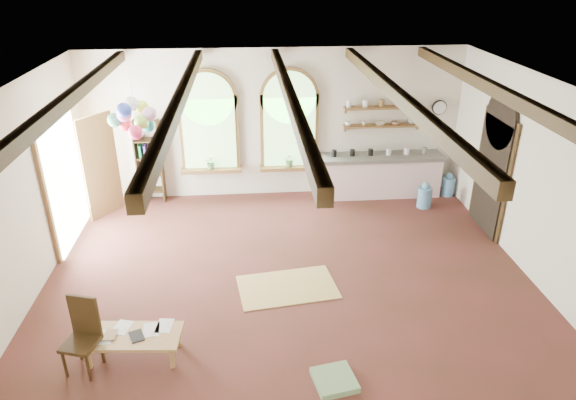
{
  "coord_description": "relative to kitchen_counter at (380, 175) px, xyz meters",
  "views": [
    {
      "loc": [
        -0.61,
        -7.07,
        4.85
      ],
      "look_at": [
        0.03,
        0.6,
        1.18
      ],
      "focal_mm": 32.0,
      "sensor_mm": 36.0,
      "label": 1
    }
  ],
  "objects": [
    {
      "name": "floor",
      "position": [
        -2.3,
        -3.2,
        -0.48
      ],
      "size": [
        8.0,
        8.0,
        0.0
      ],
      "primitive_type": "plane",
      "color": "#5B2925",
      "rests_on": "ground"
    },
    {
      "name": "ceiling_beams",
      "position": [
        -2.3,
        -3.2,
        2.62
      ],
      "size": [
        6.2,
        6.8,
        0.18
      ],
      "primitive_type": null,
      "color": "#3E2B13",
      "rests_on": "ceiling"
    },
    {
      "name": "window_left",
      "position": [
        -3.7,
        0.23,
        1.16
      ],
      "size": [
        1.3,
        0.28,
        2.2
      ],
      "color": "brown",
      "rests_on": "floor"
    },
    {
      "name": "window_right",
      "position": [
        -2.0,
        0.23,
        1.16
      ],
      "size": [
        1.3,
        0.28,
        2.2
      ],
      "color": "brown",
      "rests_on": "floor"
    },
    {
      "name": "left_doorway",
      "position": [
        -6.25,
        -1.4,
        0.67
      ],
      "size": [
        0.1,
        1.9,
        2.5
      ],
      "primitive_type": "cube",
      "color": "brown",
      "rests_on": "floor"
    },
    {
      "name": "right_doorway",
      "position": [
        1.65,
        -1.7,
        0.62
      ],
      "size": [
        0.1,
        1.3,
        2.4
      ],
      "primitive_type": "cube",
      "color": "black",
      "rests_on": "floor"
    },
    {
      "name": "kitchen_counter",
      "position": [
        0.0,
        0.0,
        0.0
      ],
      "size": [
        2.68,
        0.62,
        0.94
      ],
      "color": "#F9D3DB",
      "rests_on": "floor"
    },
    {
      "name": "wall_shelf_lower",
      "position": [
        0.0,
        0.18,
        1.07
      ],
      "size": [
        1.7,
        0.24,
        0.04
      ],
      "primitive_type": "cube",
      "color": "brown",
      "rests_on": "wall_back"
    },
    {
      "name": "wall_shelf_upper",
      "position": [
        0.0,
        0.18,
        1.47
      ],
      "size": [
        1.7,
        0.24,
        0.04
      ],
      "primitive_type": "cube",
      "color": "brown",
      "rests_on": "wall_back"
    },
    {
      "name": "wall_clock",
      "position": [
        1.25,
        0.25,
        1.42
      ],
      "size": [
        0.32,
        0.04,
        0.32
      ],
      "primitive_type": "cylinder",
      "rotation": [
        1.57,
        0.0,
        0.0
      ],
      "color": "black",
      "rests_on": "wall_back"
    },
    {
      "name": "bookshelf",
      "position": [
        -5.0,
        0.12,
        0.42
      ],
      "size": [
        0.53,
        0.32,
        1.8
      ],
      "color": "#3E2B13",
      "rests_on": "floor"
    },
    {
      "name": "coffee_table",
      "position": [
        -4.5,
        -4.81,
        -0.16
      ],
      "size": [
        1.3,
        0.68,
        0.36
      ],
      "color": "#B07B50",
      "rests_on": "floor"
    },
    {
      "name": "side_chair",
      "position": [
        -5.09,
        -4.98,
        -0.18
      ],
      "size": [
        0.5,
        0.5,
        1.02
      ],
      "color": "#3E2B13",
      "rests_on": "floor"
    },
    {
      "name": "floor_mat",
      "position": [
        -2.34,
        -3.4,
        -0.47
      ],
      "size": [
        1.67,
        1.17,
        0.02
      ],
      "primitive_type": "cube",
      "rotation": [
        0.0,
        0.0,
        0.14
      ],
      "color": "tan",
      "rests_on": "floor"
    },
    {
      "name": "floor_cushion",
      "position": [
        -1.92,
        -5.5,
        -0.43
      ],
      "size": [
        0.59,
        0.59,
        0.09
      ],
      "primitive_type": "cube",
      "rotation": [
        0.0,
        0.0,
        0.19
      ],
      "color": "#6D9466",
      "rests_on": "floor"
    },
    {
      "name": "water_jug_a",
      "position": [
        0.8,
        -0.7,
        -0.23
      ],
      "size": [
        0.3,
        0.3,
        0.57
      ],
      "color": "#5992BF",
      "rests_on": "floor"
    },
    {
      "name": "water_jug_b",
      "position": [
        1.52,
        -0.16,
        -0.25
      ],
      "size": [
        0.28,
        0.28,
        0.53
      ],
      "color": "#5992BF",
      "rests_on": "floor"
    },
    {
      "name": "balloon_cluster",
      "position": [
        -4.83,
        -1.46,
        1.86
      ],
      "size": [
        0.87,
        0.96,
        1.16
      ],
      "color": "silver",
      "rests_on": "floor"
    },
    {
      "name": "table_book",
      "position": [
        -4.87,
        -4.79,
        -0.11
      ],
      "size": [
        0.17,
        0.24,
        0.02
      ],
      "primitive_type": "imported",
      "rotation": [
        0.0,
        0.0,
        -0.03
      ],
      "color": "olive",
      "rests_on": "coffee_table"
    },
    {
      "name": "tablet",
      "position": [
        -4.44,
        -4.84,
        -0.11
      ],
      "size": [
        0.25,
        0.29,
        0.01
      ],
      "primitive_type": "cube",
      "rotation": [
        0.0,
        0.0,
        0.4
      ],
      "color": "black",
      "rests_on": "coffee_table"
    },
    {
      "name": "potted_plant_left",
      "position": [
        -3.7,
        0.12,
        0.37
      ],
      "size": [
        0.27,
        0.23,
        0.3
      ],
      "primitive_type": "imported",
      "color": "#598C4C",
      "rests_on": "window_left"
    },
    {
      "name": "potted_plant_right",
      "position": [
        -2.0,
        0.12,
        0.37
      ],
      "size": [
        0.27,
        0.23,
        0.3
      ],
      "primitive_type": "imported",
      "color": "#598C4C",
      "rests_on": "window_right"
    },
    {
      "name": "shelf_cup_a",
      "position": [
        -0.75,
        0.18,
        1.14
      ],
      "size": [
        0.12,
        0.1,
        0.1
      ],
      "primitive_type": "imported",
      "color": "white",
      "rests_on": "wall_shelf_lower"
    },
    {
      "name": "shelf_cup_b",
      "position": [
        -0.4,
        0.18,
        1.14
      ],
      "size": [
        0.1,
        0.1,
        0.09
      ],
      "primitive_type": "imported",
      "color": "beige",
      "rests_on": "wall_shelf_lower"
    },
    {
      "name": "shelf_bowl_a",
      "position": [
        -0.05,
        0.18,
        1.12
      ],
      "size": [
        0.22,
        0.22,
        0.05
      ],
      "primitive_type": "imported",
      "color": "beige",
      "rests_on": "wall_shelf_lower"
    },
    {
      "name": "shelf_bowl_b",
      "position": [
        0.3,
        0.18,
        1.12
      ],
      "size": [
        0.2,
        0.2,
        0.06
      ],
      "primitive_type": "imported",
      "color": "#8C664C",
      "rests_on": "wall_shelf_lower"
    },
    {
      "name": "shelf_vase",
      "position": [
        0.65,
        0.18,
        1.19
      ],
      "size": [
        0.18,
        0.18,
        0.19
      ],
      "primitive_type": "imported",
      "color": "slate",
      "rests_on": "wall_shelf_lower"
    }
  ]
}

